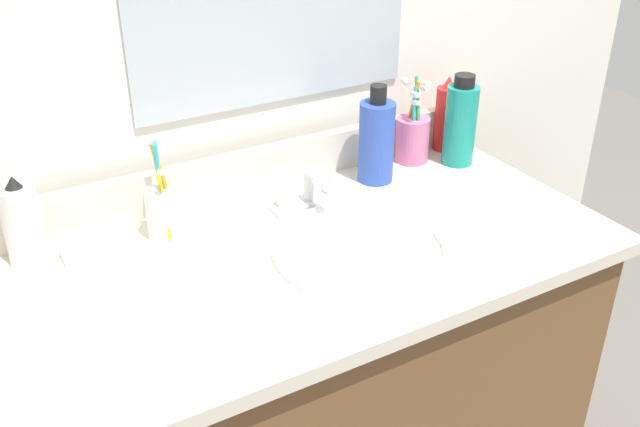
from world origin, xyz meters
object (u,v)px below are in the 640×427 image
(bottle_lotion_white, at_px, (22,224))
(cup_white_ceramic, at_px, (163,210))
(cup_pink, at_px, (412,137))
(faucet, at_px, (310,193))
(bottle_mouthwash_teal, at_px, (460,123))
(soap_bar, at_px, (80,251))
(bottle_spray_red, at_px, (446,117))
(bottle_shampoo_blue, at_px, (376,140))

(bottle_lotion_white, height_order, cup_white_ceramic, cup_white_ceramic)
(cup_pink, bearing_deg, cup_white_ceramic, -175.61)
(faucet, height_order, cup_pink, cup_pink)
(cup_white_ceramic, bearing_deg, bottle_mouthwash_teal, -1.20)
(cup_pink, xyz_separation_m, soap_bar, (-0.75, -0.04, -0.04))
(bottle_lotion_white, bearing_deg, bottle_spray_red, 1.51)
(faucet, distance_m, bottle_lotion_white, 0.53)
(bottle_shampoo_blue, bearing_deg, bottle_mouthwash_teal, -5.21)
(faucet, bearing_deg, cup_white_ceramic, 174.35)
(bottle_shampoo_blue, xyz_separation_m, cup_pink, (0.13, 0.04, -0.03))
(bottle_spray_red, relative_size, soap_bar, 2.75)
(faucet, distance_m, bottle_mouthwash_teal, 0.39)
(bottle_mouthwash_teal, bearing_deg, cup_white_ceramic, 178.80)
(bottle_shampoo_blue, xyz_separation_m, cup_white_ceramic, (-0.47, -0.00, -0.03))
(bottle_lotion_white, bearing_deg, faucet, -6.99)
(faucet, relative_size, bottle_lotion_white, 0.96)
(bottle_lotion_white, xyz_separation_m, bottle_shampoo_blue, (0.70, -0.03, 0.02))
(bottle_mouthwash_teal, height_order, cup_white_ceramic, bottle_mouthwash_teal)
(soap_bar, bearing_deg, bottle_shampoo_blue, -0.29)
(cup_pink, bearing_deg, bottle_spray_red, 8.06)
(faucet, xyz_separation_m, bottle_mouthwash_teal, (0.39, 0.01, 0.07))
(bottle_mouthwash_teal, distance_m, cup_white_ceramic, 0.68)
(cup_white_ceramic, bearing_deg, bottle_shampoo_blue, 0.58)
(bottle_spray_red, relative_size, bottle_lotion_white, 1.06)
(faucet, bearing_deg, bottle_spray_red, 12.36)
(faucet, xyz_separation_m, soap_bar, (-0.45, 0.04, -0.02))
(faucet, height_order, bottle_lotion_white, bottle_lotion_white)
(cup_white_ceramic, bearing_deg, faucet, -5.65)
(bottle_shampoo_blue, height_order, cup_pink, bottle_shampoo_blue)
(faucet, distance_m, bottle_spray_red, 0.42)
(bottle_spray_red, height_order, bottle_shampoo_blue, bottle_shampoo_blue)
(bottle_mouthwash_teal, bearing_deg, soap_bar, 178.48)
(bottle_lotion_white, distance_m, soap_bar, 0.11)
(bottle_shampoo_blue, xyz_separation_m, soap_bar, (-0.62, 0.00, -0.08))
(bottle_spray_red, distance_m, bottle_mouthwash_teal, 0.08)
(bottle_lotion_white, distance_m, bottle_mouthwash_teal, 0.91)
(bottle_lotion_white, relative_size, bottle_mouthwash_teal, 0.82)
(bottle_spray_red, bearing_deg, bottle_shampoo_blue, -166.37)
(faucet, bearing_deg, cup_pink, 13.81)
(cup_white_ceramic, xyz_separation_m, cup_pink, (0.59, 0.05, -0.00))
(bottle_shampoo_blue, distance_m, bottle_mouthwash_teal, 0.21)
(faucet, height_order, soap_bar, faucet)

